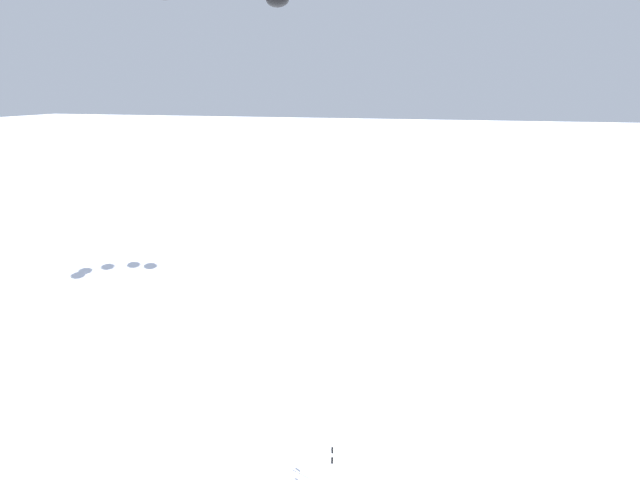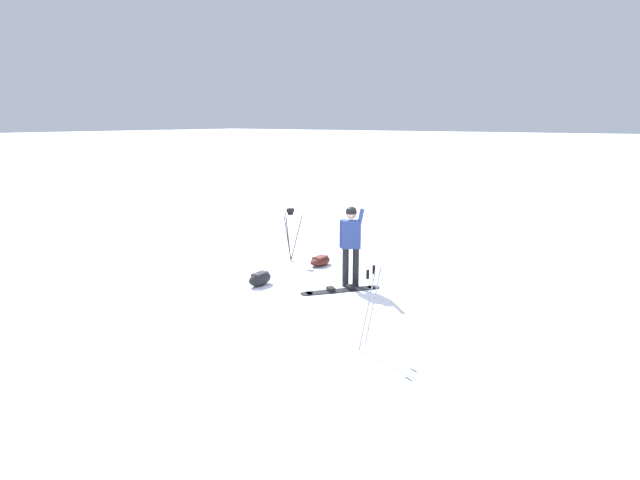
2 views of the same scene
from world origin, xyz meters
name	(u,v)px [view 1 (image 1 of 2)]	position (x,y,z in m)	size (l,w,h in m)	color
ski_poles	(332,469)	(-2.13, 2.14, 0.86)	(0.31, 0.41, 1.31)	gray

